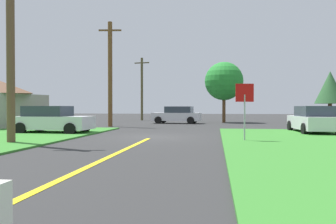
# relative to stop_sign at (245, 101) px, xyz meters

# --- Properties ---
(ground_plane) EXTENTS (120.00, 120.00, 0.00)m
(ground_plane) POSITION_rel_stop_sign_xyz_m (-4.56, 1.88, -1.85)
(ground_plane) COLOR #2E2E2E
(lane_stripe_center) EXTENTS (0.20, 14.00, 0.01)m
(lane_stripe_center) POSITION_rel_stop_sign_xyz_m (-4.56, -6.12, -1.84)
(lane_stripe_center) COLOR yellow
(lane_stripe_center) RESTS_ON ground
(stop_sign) EXTENTS (0.81, 0.15, 2.60)m
(stop_sign) POSITION_rel_stop_sign_xyz_m (0.00, 0.00, 0.00)
(stop_sign) COLOR #9EA0A8
(stop_sign) RESTS_ON ground
(car_approaching_junction) EXTENTS (4.73, 2.46, 1.62)m
(car_approaching_junction) POSITION_rel_stop_sign_xyz_m (-4.92, 16.21, -1.04)
(car_approaching_junction) COLOR silver
(car_approaching_junction) RESTS_ON ground
(parked_car_near_building) EXTENTS (4.49, 2.27, 1.62)m
(parked_car_near_building) POSITION_rel_stop_sign_xyz_m (-10.84, 3.22, -1.04)
(parked_car_near_building) COLOR silver
(parked_car_near_building) RESTS_ON ground
(car_on_crossroad) EXTENTS (2.18, 4.61, 1.62)m
(car_on_crossroad) POSITION_rel_stop_sign_xyz_m (4.44, 5.47, -1.04)
(car_on_crossroad) COLOR silver
(car_on_crossroad) RESTS_ON ground
(utility_pole_near) EXTENTS (1.79, 0.46, 8.83)m
(utility_pole_near) POSITION_rel_stop_sign_xyz_m (-9.84, -2.24, 2.66)
(utility_pole_near) COLOR brown
(utility_pole_near) RESTS_ON ground
(utility_pole_mid) EXTENTS (1.80, 0.37, 8.34)m
(utility_pole_mid) POSITION_rel_stop_sign_xyz_m (-9.61, 10.32, 2.40)
(utility_pole_mid) COLOR brown
(utility_pole_mid) RESTS_ON ground
(utility_pole_far) EXTENTS (1.80, 0.38, 7.34)m
(utility_pole_far) POSITION_rel_stop_sign_xyz_m (-9.87, 22.89, 1.95)
(utility_pole_far) COLOR brown
(utility_pole_far) RESTS_ON ground
(oak_tree_left) EXTENTS (3.88, 3.88, 6.13)m
(oak_tree_left) POSITION_rel_stop_sign_xyz_m (-0.45, 18.89, 2.33)
(oak_tree_left) COLOR brown
(oak_tree_left) RESTS_ON ground
(pine_tree_center) EXTENTS (2.68, 2.68, 4.83)m
(pine_tree_center) POSITION_rel_stop_sign_xyz_m (9.02, 16.77, 1.48)
(pine_tree_center) COLOR brown
(pine_tree_center) RESTS_ON ground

